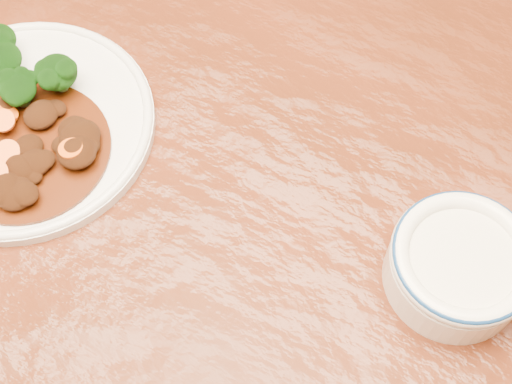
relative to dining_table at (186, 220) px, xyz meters
The scene contains 6 objects.
ground 0.67m from the dining_table, behind, with size 4.00×4.00×0.00m, color #421D10.
dining_table is the anchor object (origin of this frame).
dinner_plate 0.21m from the dining_table, 167.35° to the right, with size 0.29×0.29×0.02m.
broccoli_florets 0.26m from the dining_table, behind, with size 0.14×0.09×0.05m.
mince_stew 0.19m from the dining_table, 155.17° to the right, with size 0.18×0.18×0.03m.
dip_bowl 0.32m from the dining_table, 14.62° to the left, with size 0.14×0.14×0.06m.
Camera 1 is at (0.28, -0.26, 1.41)m, focal length 50.00 mm.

